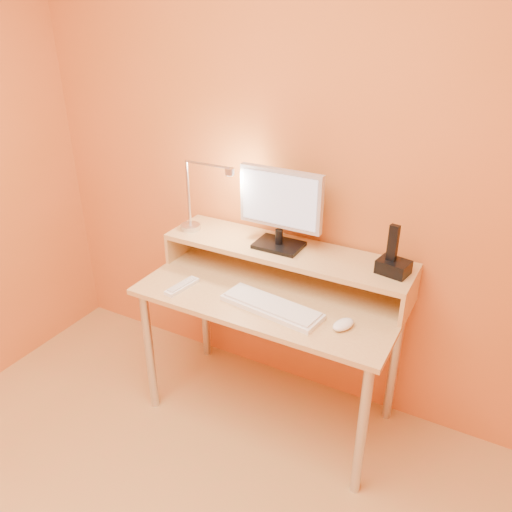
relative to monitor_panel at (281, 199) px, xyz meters
The scene contains 25 objects.
wall_back 0.21m from the monitor_panel, 76.82° to the left, with size 3.00×0.04×2.50m, color orange.
desk_leg_fl 1.01m from the monitor_panel, 141.34° to the right, with size 0.04×0.04×0.69m, color silver.
desk_leg_fr 1.05m from the monitor_panel, 34.91° to the right, with size 0.04×0.04×0.69m, color silver.
desk_leg_bl 0.93m from the monitor_panel, behind, with size 0.04×0.04×0.69m, color silver.
desk_leg_br 0.97m from the monitor_panel, ahead, with size 0.04×0.04×0.69m, color silver.
desk_lower 0.44m from the monitor_panel, 76.82° to the right, with size 1.20×0.60×0.03m, color tan.
shelf_riser_left 0.64m from the monitor_panel, behind, with size 0.02×0.30×0.14m, color tan.
shelf_riser_right 0.71m from the monitor_panel, ahead, with size 0.02×0.30×0.14m, color tan.
desk_shelf 0.25m from the monitor_panel, 14.94° to the right, with size 1.20×0.30×0.03m, color tan.
monitor_foot 0.23m from the monitor_panel, 90.00° to the right, with size 0.22×0.16×0.02m, color black.
monitor_neck 0.19m from the monitor_panel, 90.00° to the right, with size 0.04×0.04×0.07m, color black.
monitor_panel is the anchor object (origin of this frame).
monitor_back 0.02m from the monitor_panel, 90.00° to the left, with size 0.36×0.01×0.23m, color black.
monitor_screen 0.02m from the monitor_panel, 90.00° to the right, with size 0.37×0.00×0.24m, color #B0B9D2.
lamp_base 0.53m from the monitor_panel, behind, with size 0.10×0.10×0.03m, color silver.
lamp_post 0.49m from the monitor_panel, behind, with size 0.01×0.01×0.33m, color silver.
lamp_arm 0.38m from the monitor_panel, behind, with size 0.01×0.01×0.24m, color silver.
lamp_head 0.27m from the monitor_panel, behind, with size 0.04×0.04×0.03m, color silver.
lamp_bulb 0.26m from the monitor_panel, behind, with size 0.03×0.03×0.00m, color #FFEAC6.
phone_dock 0.58m from the monitor_panel, ahead, with size 0.13×0.10×0.06m, color black.
phone_handset 0.54m from the monitor_panel, ahead, with size 0.04×0.03×0.16m, color black.
phone_led 0.63m from the monitor_panel, ahead, with size 0.01×0.00×0.04m, color #1A77FF.
keyboard 0.49m from the monitor_panel, 70.02° to the right, with size 0.46×0.15×0.02m, color white.
mouse 0.63m from the monitor_panel, 32.70° to the right, with size 0.06×0.11×0.04m, color white.
remote_control 0.61m from the monitor_panel, 136.63° to the right, with size 0.05×0.19×0.02m, color white.
Camera 1 is at (0.90, -0.63, 1.94)m, focal length 35.92 mm.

